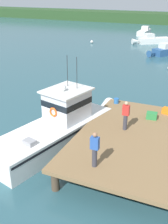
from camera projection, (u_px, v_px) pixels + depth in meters
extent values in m
plane|color=#2D5660|center=(57.00, 138.00, 16.77)|extent=(200.00, 200.00, 0.00)
cylinder|color=#4C3D2D|center=(55.00, 180.00, 12.33)|extent=(0.36, 0.36, 1.00)
cylinder|color=#4C3D2D|center=(114.00, 111.00, 19.18)|extent=(0.36, 0.36, 1.00)
cube|color=olive|center=(137.00, 138.00, 14.55)|extent=(6.00, 9.00, 0.20)
cube|color=white|center=(54.00, 136.00, 15.89)|extent=(4.41, 8.37, 1.10)
cone|color=white|center=(103.00, 109.00, 19.40)|extent=(1.51, 2.02, 1.10)
cube|color=black|center=(53.00, 129.00, 15.70)|extent=(4.39, 8.22, 0.12)
cube|color=white|center=(53.00, 126.00, 15.64)|extent=(4.45, 8.38, 0.12)
cube|color=silver|center=(67.00, 106.00, 16.16)|extent=(2.39, 2.60, 1.80)
cube|color=black|center=(67.00, 101.00, 16.03)|extent=(2.41, 2.63, 0.36)
cube|color=silver|center=(67.00, 90.00, 15.77)|extent=(2.69, 2.95, 0.10)
sphere|color=white|center=(63.00, 88.00, 15.46)|extent=(0.36, 0.36, 0.36)
cylinder|color=black|center=(67.00, 71.00, 15.94)|extent=(0.03, 0.03, 1.80)
cylinder|color=black|center=(77.00, 73.00, 15.54)|extent=(0.03, 0.03, 1.80)
cube|color=#939399|center=(30.00, 143.00, 13.70)|extent=(0.69, 0.58, 0.36)
torus|color=orange|center=(8.00, 144.00, 13.85)|extent=(0.68, 0.68, 0.12)
torus|color=#EA5119|center=(53.00, 112.00, 15.34)|extent=(0.55, 0.23, 0.54)
cube|color=orange|center=(168.00, 111.00, 17.05)|extent=(0.68, 0.56, 0.35)
cube|color=#2D8442|center=(152.00, 116.00, 16.38)|extent=(0.64, 0.49, 0.39)
cylinder|color=#2866B2|center=(116.00, 101.00, 18.58)|extent=(0.32, 0.32, 0.34)
cylinder|color=#383842|center=(95.00, 158.00, 11.93)|extent=(0.22, 0.22, 0.86)
cube|color=#2D56A8|center=(95.00, 143.00, 11.64)|extent=(0.36, 0.22, 0.56)
sphere|color=#9E7051|center=(95.00, 135.00, 11.48)|extent=(0.20, 0.20, 0.20)
cylinder|color=#383842|center=(125.00, 122.00, 15.04)|extent=(0.22, 0.22, 0.86)
cube|color=red|center=(126.00, 110.00, 14.75)|extent=(0.36, 0.22, 0.56)
sphere|color=tan|center=(126.00, 103.00, 14.60)|extent=(0.20, 0.20, 0.20)
cube|color=silver|center=(144.00, 33.00, 52.72)|extent=(1.65, 4.83, 0.87)
cone|color=silver|center=(148.00, 31.00, 55.19)|extent=(0.90, 1.22, 0.87)
cube|color=silver|center=(145.00, 28.00, 53.10)|extent=(1.25, 1.23, 0.65)
cone|color=#285184|center=(152.00, 53.00, 36.10)|extent=(1.42, 1.50, 0.88)
cube|color=silver|center=(165.00, 46.00, 36.81)|extent=(1.71, 1.70, 0.66)
cube|color=white|center=(154.00, 41.00, 44.74)|extent=(4.91, 4.13, 0.89)
cone|color=white|center=(136.00, 41.00, 44.17)|extent=(1.52, 1.44, 0.89)
cube|color=silver|center=(150.00, 36.00, 44.26)|extent=(1.73, 1.73, 0.67)
sphere|color=silver|center=(92.00, 42.00, 45.03)|extent=(0.45, 0.45, 0.45)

